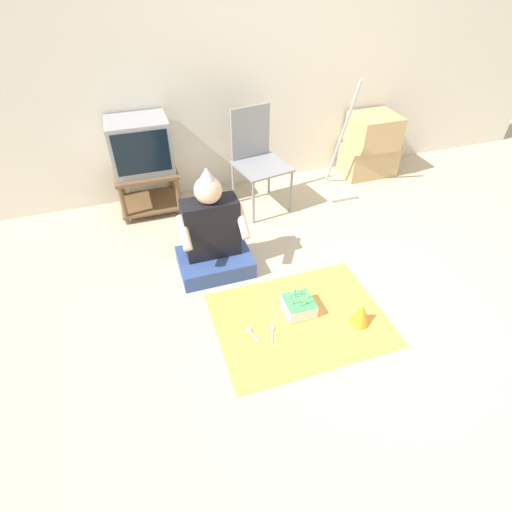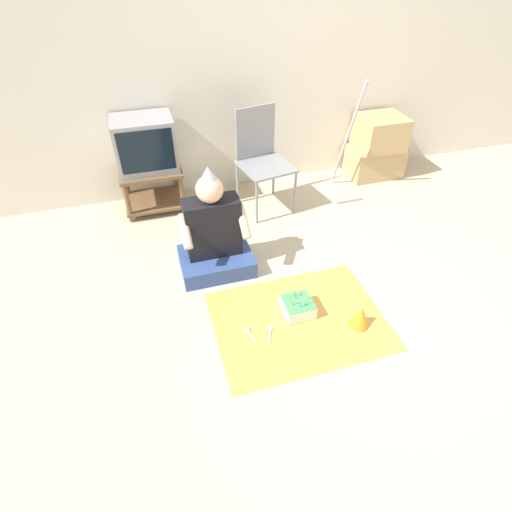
% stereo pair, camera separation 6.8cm
% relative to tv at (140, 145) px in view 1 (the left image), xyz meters
% --- Properties ---
extents(ground_plane, '(16.00, 16.00, 0.00)m').
position_rel_tv_xyz_m(ground_plane, '(1.27, -1.96, -0.64)').
color(ground_plane, beige).
extents(wall_back, '(6.40, 0.06, 2.55)m').
position_rel_tv_xyz_m(wall_back, '(1.27, 0.24, 0.64)').
color(wall_back, silver).
rests_on(wall_back, ground_plane).
extents(tv_stand, '(0.55, 0.45, 0.41)m').
position_rel_tv_xyz_m(tv_stand, '(0.00, -0.01, -0.40)').
color(tv_stand, brown).
rests_on(tv_stand, ground_plane).
extents(tv, '(0.51, 0.40, 0.46)m').
position_rel_tv_xyz_m(tv, '(0.00, 0.00, 0.00)').
color(tv, '#99999E').
rests_on(tv, tv_stand).
extents(folding_chair, '(0.51, 0.52, 0.91)m').
position_rel_tv_xyz_m(folding_chair, '(1.00, -0.22, -0.13)').
color(folding_chair, gray).
rests_on(folding_chair, ground_plane).
extents(cardboard_box_stack, '(0.56, 0.42, 0.65)m').
position_rel_tv_xyz_m(cardboard_box_stack, '(2.33, -0.02, -0.32)').
color(cardboard_box_stack, tan).
rests_on(cardboard_box_stack, ground_plane).
extents(dust_mop, '(0.28, 0.43, 1.14)m').
position_rel_tv_xyz_m(dust_mop, '(1.84, -0.33, -0.31)').
color(dust_mop, '#B2ADA3').
rests_on(dust_mop, ground_plane).
extents(person_seated, '(0.56, 0.41, 0.87)m').
position_rel_tv_xyz_m(person_seated, '(0.37, -1.04, -0.35)').
color(person_seated, '#334C8C').
rests_on(person_seated, ground_plane).
extents(party_cloth, '(1.16, 0.88, 0.01)m').
position_rel_tv_xyz_m(party_cloth, '(0.80, -1.77, -0.64)').
color(party_cloth, '#EFA84C').
rests_on(party_cloth, ground_plane).
extents(birthday_cake, '(0.20, 0.20, 0.17)m').
position_rel_tv_xyz_m(birthday_cake, '(0.82, -1.70, -0.58)').
color(birthday_cake, white).
rests_on(birthday_cake, party_cloth).
extents(party_hat_blue, '(0.14, 0.14, 0.16)m').
position_rel_tv_xyz_m(party_hat_blue, '(1.18, -1.92, -0.55)').
color(party_hat_blue, gold).
rests_on(party_hat_blue, party_cloth).
extents(plastic_spoon_near, '(0.05, 0.14, 0.01)m').
position_rel_tv_xyz_m(plastic_spoon_near, '(0.44, -1.77, -0.63)').
color(plastic_spoon_near, white).
rests_on(plastic_spoon_near, party_cloth).
extents(plastic_spoon_far, '(0.06, 0.14, 0.01)m').
position_rel_tv_xyz_m(plastic_spoon_far, '(0.58, -1.80, -0.63)').
color(plastic_spoon_far, white).
rests_on(plastic_spoon_far, party_cloth).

